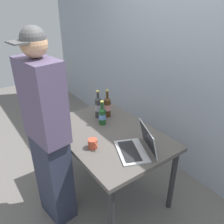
% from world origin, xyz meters
% --- Properties ---
extents(ground_plane, '(8.00, 8.00, 0.00)m').
position_xyz_m(ground_plane, '(0.00, 0.00, 0.00)').
color(ground_plane, slate).
rests_on(ground_plane, ground).
extents(desk, '(1.22, 0.85, 0.75)m').
position_xyz_m(desk, '(0.00, 0.00, 0.67)').
color(desk, '#56514C').
rests_on(desk, ground).
extents(laptop, '(0.43, 0.40, 0.23)m').
position_xyz_m(laptop, '(0.39, 0.03, 0.80)').
color(laptop, '#B7BABC').
rests_on(laptop, desk).
extents(beer_bottle_amber, '(0.07, 0.07, 0.31)m').
position_xyz_m(beer_bottle_amber, '(-0.32, 0.09, 0.88)').
color(beer_bottle_amber, '#333333').
rests_on(beer_bottle_amber, desk).
extents(beer_bottle_green, '(0.07, 0.07, 0.26)m').
position_xyz_m(beer_bottle_green, '(-0.18, 0.05, 0.85)').
color(beer_bottle_green, '#1E5123').
rests_on(beer_bottle_green, desk).
extents(beer_bottle_dark, '(0.07, 0.07, 0.31)m').
position_xyz_m(beer_bottle_dark, '(-0.29, 0.19, 0.87)').
color(beer_bottle_dark, '#472B14').
rests_on(beer_bottle_dark, desk).
extents(person_figure, '(0.42, 0.31, 1.78)m').
position_xyz_m(person_figure, '(-0.06, -0.58, 0.90)').
color(person_figure, '#2D3347').
rests_on(person_figure, ground).
extents(coffee_mug, '(0.12, 0.08, 0.08)m').
position_xyz_m(coffee_mug, '(0.12, -0.25, 0.80)').
color(coffee_mug, '#BF4C33').
rests_on(coffee_mug, desk).
extents(back_wall, '(6.00, 0.10, 2.60)m').
position_xyz_m(back_wall, '(0.00, 0.97, 1.30)').
color(back_wall, '#99A3AD').
rests_on(back_wall, ground).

